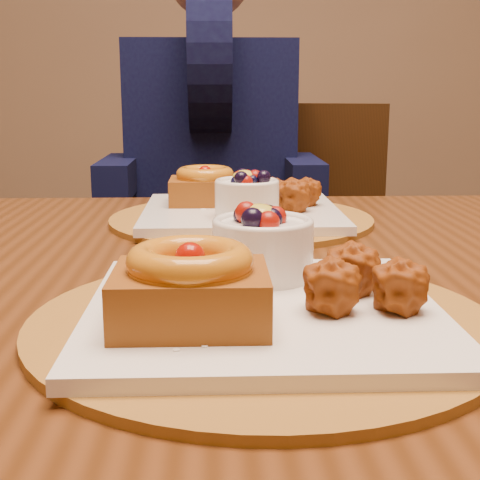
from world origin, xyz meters
name	(u,v)px	position (x,y,z in m)	size (l,w,h in m)	color
dining_table	(249,324)	(-0.06, -0.13, 0.68)	(1.60, 0.90, 0.76)	#3E1F0B
place_setting_near	(259,294)	(-0.07, -0.34, 0.78)	(0.38, 0.38, 0.09)	brown
place_setting_far	(240,206)	(-0.07, 0.09, 0.78)	(0.38, 0.38, 0.08)	brown
chair_far	(294,265)	(0.10, 0.79, 0.50)	(0.54, 0.54, 0.91)	black
diner	(211,119)	(-0.11, 0.80, 0.87)	(0.50, 0.49, 0.82)	black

